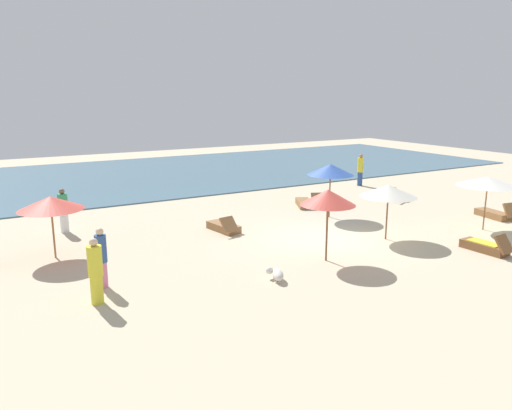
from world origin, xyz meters
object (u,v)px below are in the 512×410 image
object	(u,v)px
umbrella_5	(488,181)
lounger_2	(224,227)
umbrella_0	(51,203)
lounger_0	(305,203)
person_3	(63,211)
dog	(277,274)
umbrella_2	(328,197)
person_0	(101,258)
umbrella_3	(388,191)
lounger_4	(494,214)
lounger_1	(486,247)
person_1	(360,170)
umbrella_1	(331,170)
person_2	(96,271)
lounger_3	(392,196)

from	to	relation	value
umbrella_5	lounger_2	bearing A→B (deg)	151.25
umbrella_0	lounger_0	xyz separation A→B (m)	(11.22, 1.95, -1.62)
person_3	dog	xyz separation A→B (m)	(4.31, -8.22, -0.66)
umbrella_2	person_0	bearing A→B (deg)	169.13
umbrella_3	lounger_4	bearing A→B (deg)	-0.10
umbrella_0	dog	bearing A→B (deg)	-45.82
umbrella_3	lounger_1	size ratio (longest dim) A/B	1.19
umbrella_2	person_0	xyz separation A→B (m)	(-6.61, 1.27, -1.18)
person_0	dog	bearing A→B (deg)	-23.96
person_3	umbrella_3	bearing A→B (deg)	-34.45
umbrella_5	person_1	bearing A→B (deg)	77.09
lounger_0	umbrella_2	bearing A→B (deg)	-120.71
umbrella_1	umbrella_3	bearing A→B (deg)	-94.02
umbrella_1	umbrella_3	distance (m)	3.62
lounger_2	lounger_4	size ratio (longest dim) A/B	1.03
umbrella_2	umbrella_5	bearing A→B (deg)	-1.36
person_0	dog	world-z (taller)	person_0
umbrella_2	lounger_0	distance (m)	7.81
lounger_0	person_1	size ratio (longest dim) A/B	0.98
umbrella_2	person_2	distance (m)	7.08
umbrella_2	lounger_1	distance (m)	5.82
umbrella_0	lounger_4	distance (m)	17.38
umbrella_0	lounger_1	xyz separation A→B (m)	(12.50, -6.53, -1.61)
umbrella_1	person_0	world-z (taller)	umbrella_1
umbrella_3	dog	distance (m)	5.97
lounger_2	lounger_3	size ratio (longest dim) A/B	0.99
umbrella_0	lounger_4	size ratio (longest dim) A/B	1.17
umbrella_1	person_1	distance (m)	7.92
person_1	lounger_2	bearing A→B (deg)	-156.84
lounger_3	person_3	world-z (taller)	person_3
person_1	dog	size ratio (longest dim) A/B	2.43
umbrella_5	lounger_3	bearing A→B (deg)	80.20
umbrella_2	lounger_4	xyz separation A→B (m)	(9.54, 0.77, -1.86)
umbrella_5	lounger_1	world-z (taller)	umbrella_5
lounger_0	person_0	size ratio (longest dim) A/B	1.06
umbrella_1	umbrella_3	world-z (taller)	umbrella_1
umbrella_0	lounger_2	distance (m)	6.28
lounger_0	lounger_3	world-z (taller)	lounger_0
lounger_2	person_0	bearing A→B (deg)	-147.72
lounger_3	person_1	world-z (taller)	person_1
lounger_4	lounger_3	bearing A→B (deg)	102.19
umbrella_2	person_2	world-z (taller)	umbrella_2
lounger_4	person_3	xyz separation A→B (m)	(-16.10, 6.79, 0.67)
umbrella_2	lounger_2	bearing A→B (deg)	105.49
umbrella_3	umbrella_5	size ratio (longest dim) A/B	0.89
umbrella_1	person_2	world-z (taller)	umbrella_1
lounger_1	umbrella_1	bearing A→B (deg)	104.12
umbrella_0	person_3	bearing A→B (deg)	75.32
lounger_2	lounger_0	bearing A→B (deg)	20.09
umbrella_5	lounger_0	bearing A→B (deg)	118.33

